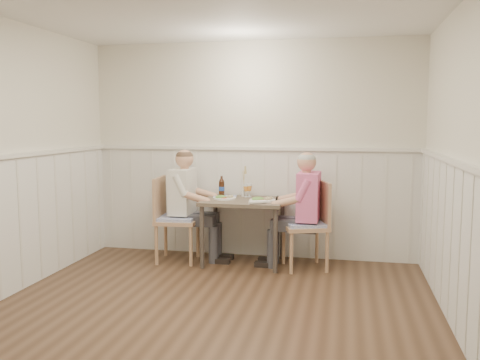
{
  "coord_description": "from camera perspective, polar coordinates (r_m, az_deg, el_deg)",
  "views": [
    {
      "loc": [
        1.12,
        -3.82,
        1.64
      ],
      "look_at": [
        -0.03,
        1.64,
        1.0
      ],
      "focal_mm": 38.0,
      "sensor_mm": 36.0,
      "label": 1
    }
  ],
  "objects": [
    {
      "name": "beer_glass_b",
      "position": [
        6.03,
        0.68,
        -0.93
      ],
      "size": [
        0.06,
        0.06,
        0.16
      ],
      "color": "silver",
      "rests_on": "dining_table"
    },
    {
      "name": "wainscot",
      "position": [
        4.74,
        -2.07,
        -5.04
      ],
      "size": [
        4.0,
        4.49,
        1.34
      ],
      "color": "silver",
      "rests_on": "ground"
    },
    {
      "name": "diner_cream",
      "position": [
        6.08,
        -6.07,
        -3.71
      ],
      "size": [
        0.61,
        0.43,
        1.34
      ],
      "color": "#3F3F47",
      "rests_on": "ground"
    },
    {
      "name": "grass_vase",
      "position": [
        6.07,
        0.34,
        -0.23
      ],
      "size": [
        0.04,
        0.04,
        0.38
      ],
      "color": "silver",
      "rests_on": "dining_table"
    },
    {
      "name": "chair_right",
      "position": [
        5.74,
        7.91,
        -4.63
      ],
      "size": [
        0.59,
        0.59,
        0.98
      ],
      "color": "#A07E60",
      "rests_on": "ground"
    },
    {
      "name": "beer_glass_a",
      "position": [
        6.04,
        1.05,
        -0.89
      ],
      "size": [
        0.06,
        0.06,
        0.16
      ],
      "color": "silver",
      "rests_on": "dining_table"
    },
    {
      "name": "man_in_pink",
      "position": [
        5.75,
        7.28,
        -4.36
      ],
      "size": [
        0.62,
        0.43,
        1.33
      ],
      "color": "#3F3F47",
      "rests_on": "ground"
    },
    {
      "name": "ground_plane",
      "position": [
        4.3,
        -4.32,
        -15.89
      ],
      "size": [
        4.5,
        4.5,
        0.0
      ],
      "primitive_type": "plane",
      "color": "#422D1D"
    },
    {
      "name": "dining_table",
      "position": [
        5.85,
        0.4,
        -3.19
      ],
      "size": [
        0.93,
        0.7,
        0.75
      ],
      "color": "brown",
      "rests_on": "ground"
    },
    {
      "name": "room_shell",
      "position": [
        3.98,
        -4.5,
        4.77
      ],
      "size": [
        4.04,
        4.54,
        2.6
      ],
      "color": "silver",
      "rests_on": "ground"
    },
    {
      "name": "plate_man",
      "position": [
        5.72,
        2.44,
        -2.16
      ],
      "size": [
        0.3,
        0.3,
        0.07
      ],
      "color": "white",
      "rests_on": "dining_table"
    },
    {
      "name": "rolled_napkin",
      "position": [
        5.53,
        1.96,
        -2.5
      ],
      "size": [
        0.19,
        0.13,
        0.04
      ],
      "color": "white",
      "rests_on": "dining_table"
    },
    {
      "name": "gingham_mat",
      "position": [
        6.07,
        -1.7,
        -1.86
      ],
      "size": [
        0.3,
        0.26,
        0.01
      ],
      "color": "#4454A4",
      "rests_on": "dining_table"
    },
    {
      "name": "beer_bottle",
      "position": [
        6.08,
        -2.08,
        -0.83
      ],
      "size": [
        0.07,
        0.07,
        0.25
      ],
      "color": "black",
      "rests_on": "dining_table"
    },
    {
      "name": "chair_left",
      "position": [
        6.04,
        -7.62,
        -4.0
      ],
      "size": [
        0.51,
        0.51,
        1.0
      ],
      "color": "#A07E60",
      "rests_on": "ground"
    },
    {
      "name": "plate_diner",
      "position": [
        5.88,
        -1.87,
        -1.95
      ],
      "size": [
        0.27,
        0.27,
        0.07
      ],
      "color": "white",
      "rests_on": "dining_table"
    }
  ]
}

